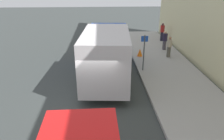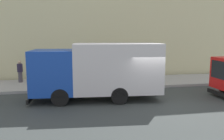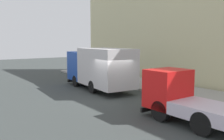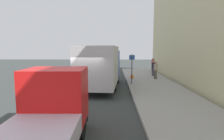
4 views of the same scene
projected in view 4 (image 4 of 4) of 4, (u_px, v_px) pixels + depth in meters
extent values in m
plane|color=#343938|center=(83.00, 98.00, 11.35)|extent=(80.00, 80.00, 0.00)
cube|color=#9B9995|center=(165.00, 97.00, 11.27)|extent=(4.06, 30.00, 0.17)
cube|color=beige|center=(213.00, 2.00, 10.60)|extent=(0.50, 30.00, 11.34)
cube|color=#1840A5|center=(105.00, 64.00, 16.44)|extent=(2.66, 2.45, 2.36)
cube|color=black|center=(107.00, 60.00, 17.50)|extent=(2.09, 0.23, 1.32)
cube|color=silver|center=(99.00, 66.00, 12.93)|extent=(2.86, 4.98, 2.72)
cube|color=black|center=(107.00, 77.00, 17.77)|extent=(2.39, 0.31, 0.24)
cylinder|color=black|center=(92.00, 78.00, 16.23)|extent=(0.37, 0.93, 0.91)
cylinder|color=black|center=(117.00, 78.00, 16.03)|extent=(0.37, 0.93, 0.91)
cylinder|color=black|center=(84.00, 84.00, 13.19)|extent=(0.37, 0.93, 0.91)
cylinder|color=black|center=(114.00, 85.00, 12.99)|extent=(0.37, 0.93, 0.91)
cube|color=red|center=(56.00, 95.00, 6.33)|extent=(2.00, 1.63, 1.85)
cube|color=black|center=(62.00, 85.00, 7.08)|extent=(1.66, 0.09, 1.04)
cube|color=black|center=(64.00, 118.00, 7.31)|extent=(1.90, 0.15, 0.24)
cylinder|color=black|center=(29.00, 125.00, 6.11)|extent=(0.31, 0.97, 0.96)
cylinder|color=black|center=(80.00, 125.00, 6.12)|extent=(0.31, 0.97, 0.96)
cylinder|color=#544F42|center=(155.00, 74.00, 17.35)|extent=(0.28, 0.28, 0.83)
cylinder|color=tan|center=(156.00, 67.00, 17.27)|extent=(0.37, 0.37, 0.57)
sphere|color=#9C6E50|center=(156.00, 63.00, 17.22)|extent=(0.21, 0.21, 0.21)
cylinder|color=#464149|center=(153.00, 72.00, 19.21)|extent=(0.40, 0.40, 0.78)
cylinder|color=#241F36|center=(153.00, 66.00, 19.13)|extent=(0.54, 0.54, 0.60)
sphere|color=tan|center=(154.00, 62.00, 19.08)|extent=(0.24, 0.24, 0.24)
cylinder|color=black|center=(153.00, 69.00, 22.01)|extent=(0.34, 0.34, 0.87)
cylinder|color=maroon|center=(153.00, 63.00, 21.92)|extent=(0.45, 0.45, 0.62)
sphere|color=brown|center=(153.00, 59.00, 21.87)|extent=(0.22, 0.22, 0.22)
cone|color=orange|center=(132.00, 75.00, 17.73)|extent=(0.41, 0.41, 0.59)
cylinder|color=#4C5156|center=(132.00, 69.00, 14.82)|extent=(0.08, 0.08, 2.38)
cube|color=blue|center=(132.00, 57.00, 14.73)|extent=(0.44, 0.03, 0.36)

